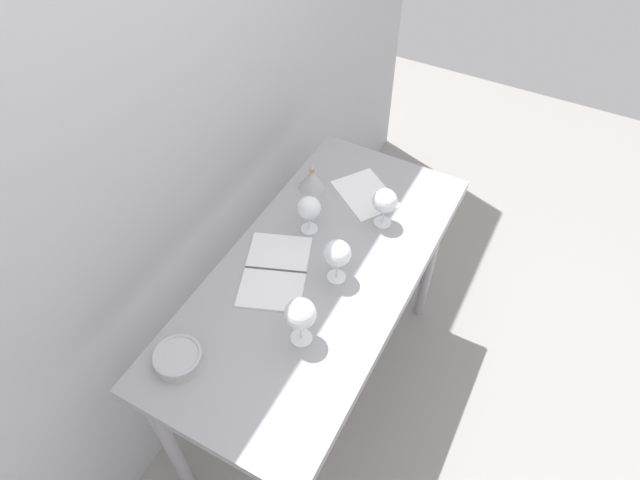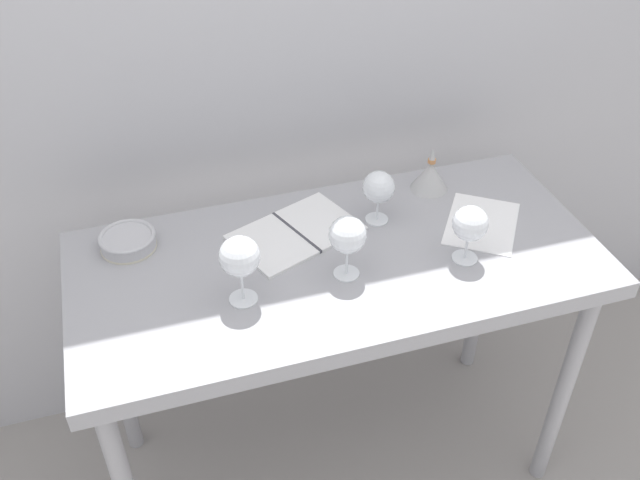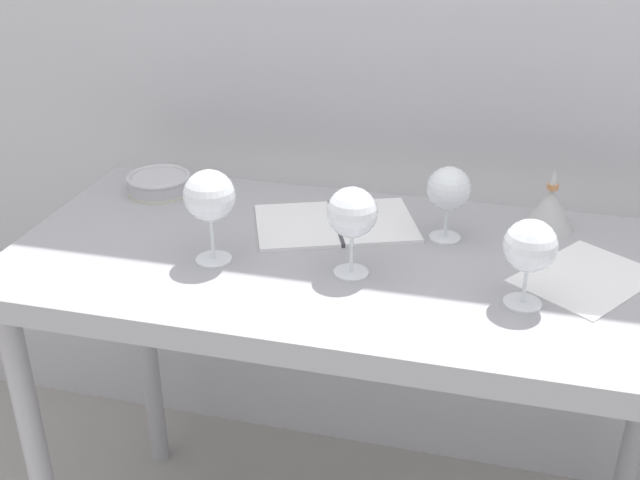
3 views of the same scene
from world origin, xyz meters
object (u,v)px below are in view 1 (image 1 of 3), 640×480
Objects in this scene: decanter_funnel at (312,179)px; tasting_sheet_upper at (366,194)px; wine_glass_near_center at (338,253)px; wine_glass_far_right at (309,209)px; wine_glass_near_right at (385,202)px; tasting_bowl at (178,357)px; open_notebook at (276,270)px; wine_glass_near_left at (300,314)px.

tasting_sheet_upper is at bearing -71.60° from decanter_funnel.
wine_glass_near_center is 0.25m from wine_glass_far_right.
wine_glass_near_right reaches higher than decanter_funnel.
decanter_funnel is at bearing 82.11° from wine_glass_near_right.
wine_glass_far_right is 1.04× the size of tasting_bowl.
open_notebook is at bearing 178.51° from wine_glass_far_right.
wine_glass_near_left is at bearing -153.95° from decanter_funnel.
wine_glass_near_center is 0.44× the size of open_notebook.
wine_glass_near_left is (-0.28, -0.01, 0.01)m from wine_glass_near_center.
wine_glass_near_right is 1.17× the size of decanter_funnel.
wine_glass_near_left is 0.40m from tasting_bowl.
decanter_funnel reaches higher than open_notebook.
wine_glass_near_left is 0.48m from wine_glass_far_right.
wine_glass_near_center is at bearing 2.97° from wine_glass_near_left.
tasting_sheet_upper is (0.51, -0.11, -0.00)m from open_notebook.
wine_glass_far_right is 0.31m from tasting_sheet_upper.
wine_glass_near_left is at bearing -136.60° from tasting_sheet_upper.
wine_glass_near_center reaches higher than tasting_sheet_upper.
decanter_funnel is (0.89, 0.02, 0.02)m from tasting_bowl.
tasting_bowl is at bearing 173.08° from wine_glass_far_right.
open_notebook is 2.61× the size of tasting_bowl.
decanter_funnel is at bearing 39.60° from wine_glass_near_center.
wine_glass_near_right reaches higher than open_notebook.
wine_glass_near_left reaches higher than tasting_sheet_upper.
decanter_funnel is at bearing 26.05° from wine_glass_near_left.
wine_glass_near_right is at bearing -1.90° from wine_glass_near_left.
wine_glass_near_left is 0.74× the size of tasting_sheet_upper.
wine_glass_far_right reaches higher than tasting_sheet_upper.
wine_glass_near_right is 1.07× the size of tasting_bowl.
tasting_sheet_upper is 1.68× the size of tasting_bowl.
tasting_sheet_upper is at bearing -33.55° from open_notebook.
wine_glass_near_right is 0.34m from decanter_funnel.
wine_glass_far_right is 1.13× the size of decanter_funnel.
wine_glass_far_right is at bearing -153.67° from decanter_funnel.
wine_glass_near_center is 0.28m from wine_glass_near_left.
decanter_funnel is at bearing 26.33° from wine_glass_far_right.
wine_glass_far_right is at bearing -22.72° from open_notebook.
wine_glass_near_left is 0.72m from tasting_sheet_upper.
open_notebook reaches higher than tasting_sheet_upper.
wine_glass_near_right is 0.59m from wine_glass_near_left.
tasting_sheet_upper is 1.82× the size of decanter_funnel.
open_notebook is (0.20, 0.22, -0.13)m from wine_glass_near_left.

